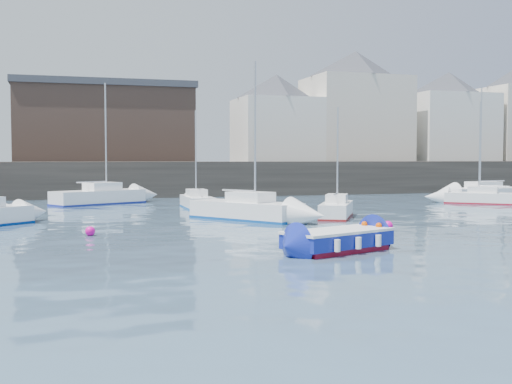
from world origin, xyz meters
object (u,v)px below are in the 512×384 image
object	(u,v)px
sailboat_d	(487,198)
sailboat_h	(99,196)
sailboat_f	(197,201)
sailboat_b	(246,210)
buoy_mid	(388,230)
sailboat_c	(336,209)
buoy_near	(90,236)
buoy_far	(228,211)
blue_dinghy	(338,239)
sailboat_g	(486,193)

from	to	relation	value
sailboat_d	sailboat_h	distance (m)	27.92
sailboat_f	sailboat_b	bearing A→B (deg)	-83.55
sailboat_d	sailboat_f	bearing A→B (deg)	175.00
sailboat_b	sailboat_h	distance (m)	15.78
sailboat_d	buoy_mid	distance (m)	20.08
sailboat_c	buoy_mid	world-z (taller)	sailboat_c
sailboat_d	sailboat_c	bearing A→B (deg)	-155.10
sailboat_c	sailboat_b	bearing A→B (deg)	177.43
sailboat_f	buoy_near	world-z (taller)	sailboat_f
buoy_far	sailboat_c	bearing A→B (deg)	-52.45
sailboat_c	buoy_far	world-z (taller)	sailboat_c
blue_dinghy	sailboat_g	bearing A→B (deg)	45.11
sailboat_d	sailboat_f	xyz separation A→B (m)	(-20.90, 1.83, 0.01)
blue_dinghy	sailboat_d	world-z (taller)	sailboat_d
sailboat_f	sailboat_g	distance (m)	24.54
sailboat_d	buoy_near	bearing A→B (deg)	-157.73
sailboat_g	buoy_far	size ratio (longest dim) A/B	22.10
sailboat_c	sailboat_d	world-z (taller)	sailboat_d
sailboat_f	buoy_mid	world-z (taller)	sailboat_f
buoy_near	sailboat_b	bearing A→B (deg)	30.64
sailboat_d	sailboat_f	world-z (taller)	sailboat_d
buoy_far	sailboat_h	bearing A→B (deg)	131.62
blue_dinghy	sailboat_d	size ratio (longest dim) A/B	0.60
sailboat_h	buoy_mid	size ratio (longest dim) A/B	19.58
sailboat_b	sailboat_g	world-z (taller)	sailboat_g
blue_dinghy	sailboat_c	distance (m)	13.08
sailboat_d	sailboat_g	bearing A→B (deg)	53.79
buoy_near	sailboat_h	bearing A→B (deg)	86.01
buoy_mid	buoy_far	xyz separation A→B (m)	(-4.40, 12.43, 0.00)
buoy_mid	buoy_near	bearing A→B (deg)	172.59
sailboat_h	buoy_far	distance (m)	11.19
buoy_mid	sailboat_d	bearing A→B (deg)	41.36
sailboat_c	buoy_mid	size ratio (longest dim) A/B	13.84
sailboat_g	buoy_far	distance (m)	23.61
sailboat_g	sailboat_h	distance (m)	30.49
sailboat_f	buoy_far	bearing A→B (deg)	-61.78
buoy_near	sailboat_f	bearing A→B (deg)	61.31
blue_dinghy	sailboat_f	xyz separation A→B (m)	(-0.85, 20.70, 0.02)
blue_dinghy	sailboat_b	size ratio (longest dim) A/B	0.53
sailboat_f	sailboat_h	bearing A→B (deg)	136.48
sailboat_g	buoy_mid	distance (m)	25.85
sailboat_b	sailboat_c	bearing A→B (deg)	-2.57
sailboat_f	sailboat_h	xyz separation A→B (m)	(-5.99, 5.69, 0.11)
buoy_far	sailboat_g	bearing A→B (deg)	13.67
blue_dinghy	sailboat_b	world-z (taller)	sailboat_b
sailboat_f	sailboat_d	bearing A→B (deg)	-5.00
sailboat_b	buoy_near	distance (m)	9.64
sailboat_h	buoy_mid	world-z (taller)	sailboat_h
sailboat_h	buoy_mid	bearing A→B (deg)	-60.37
buoy_near	buoy_mid	size ratio (longest dim) A/B	0.95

